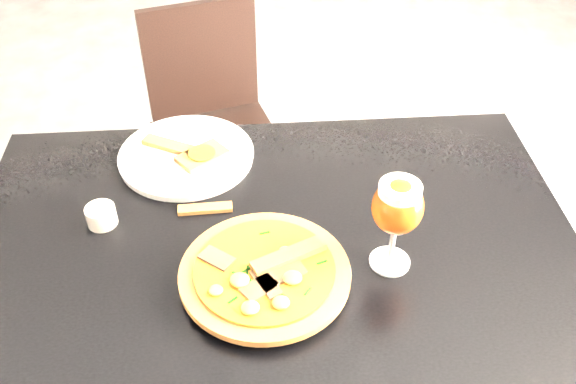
{
  "coord_description": "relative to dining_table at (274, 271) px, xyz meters",
  "views": [
    {
      "loc": [
        0.2,
        -0.78,
        1.64
      ],
      "look_at": [
        0.26,
        0.16,
        0.83
      ],
      "focal_mm": 40.0,
      "sensor_mm": 36.0,
      "label": 1
    }
  ],
  "objects": [
    {
      "name": "plate_main",
      "position": [
        0.0,
        -0.1,
        0.1
      ],
      "size": [
        0.33,
        0.33,
        0.01
      ],
      "primitive_type": "cylinder",
      "rotation": [
        0.0,
        0.0,
        -0.26
      ],
      "color": "white",
      "rests_on": "dining_table"
    },
    {
      "name": "pizza",
      "position": [
        -0.02,
        -0.1,
        0.11
      ],
      "size": [
        0.31,
        0.31,
        0.03
      ],
      "rotation": [
        0.0,
        0.0,
        0.13
      ],
      "color": "brown",
      "rests_on": "plate_main"
    },
    {
      "name": "dining_table",
      "position": [
        0.0,
        0.0,
        0.0
      ],
      "size": [
        1.21,
        0.81,
        0.75
      ],
      "rotation": [
        0.0,
        0.0,
        0.01
      ],
      "color": "black",
      "rests_on": "ground"
    },
    {
      "name": "sauce_cup",
      "position": [
        -0.34,
        0.07,
        0.11
      ],
      "size": [
        0.06,
        0.06,
        0.04
      ],
      "color": "silver",
      "rests_on": "dining_table"
    },
    {
      "name": "beer_glass",
      "position": [
        0.22,
        -0.07,
        0.23
      ],
      "size": [
        0.09,
        0.09,
        0.19
      ],
      "color": "silver",
      "rests_on": "dining_table"
    },
    {
      "name": "loose_crust",
      "position": [
        -0.14,
        0.1,
        0.09
      ],
      "size": [
        0.11,
        0.03,
        0.01
      ],
      "primitive_type": "cube",
      "rotation": [
        0.0,
        0.0,
        0.05
      ],
      "color": "brown",
      "rests_on": "dining_table"
    },
    {
      "name": "crust_scraps",
      "position": [
        -0.17,
        0.27,
        0.11
      ],
      "size": [
        0.2,
        0.15,
        0.02
      ],
      "rotation": [
        0.0,
        0.0,
        -0.04
      ],
      "color": "brown",
      "rests_on": "plate_second"
    },
    {
      "name": "plate_second",
      "position": [
        -0.18,
        0.27,
        0.1
      ],
      "size": [
        0.39,
        0.39,
        0.02
      ],
      "primitive_type": "cylinder",
      "rotation": [
        0.0,
        0.0,
        -0.38
      ],
      "color": "white",
      "rests_on": "dining_table"
    },
    {
      "name": "chair_far",
      "position": [
        -0.16,
        0.83,
        -0.21
      ],
      "size": [
        0.47,
        0.47,
        0.82
      ],
      "rotation": [
        0.0,
        0.0,
        0.28
      ],
      "color": "black",
      "rests_on": "ground"
    }
  ]
}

